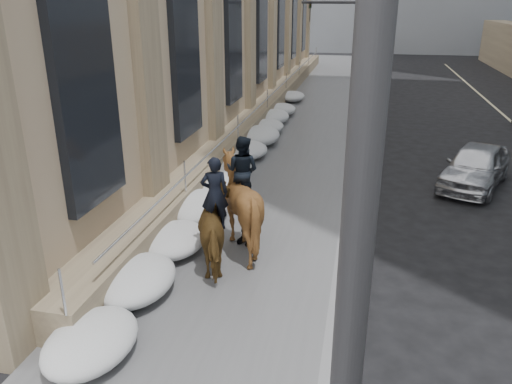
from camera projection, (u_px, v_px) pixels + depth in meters
The scene contains 12 objects.
ground at pixel (205, 307), 10.28m from camera, with size 140.00×140.00×0.00m, color black.
sidewalk at pixel (283, 161), 19.38m from camera, with size 5.00×80.00×0.12m, color #525254.
curb at pixel (351, 166), 18.87m from camera, with size 0.24×80.00×0.12m, color slate.
streetlight_near at pixel (324, 271), 2.62m from camera, with size 1.71×0.24×8.00m.
streetlight_mid at pixel (365, 34), 20.87m from camera, with size 1.71×0.24×8.00m.
streetlight_far at pixel (368, 18), 39.11m from camera, with size 1.71×0.24×8.00m.
traffic_signal at pixel (354, 36), 28.50m from camera, with size 4.10×0.22×6.00m.
snow_bank at pixel (235, 163), 17.79m from camera, with size 1.70×18.10×0.76m.
mounted_horse_left at pixel (220, 226), 11.34m from camera, with size 1.70×2.34×2.57m.
mounted_horse_right at pixel (240, 201), 12.14m from camera, with size 2.26×2.44×2.81m.
pedestrian at pixel (246, 211), 12.44m from camera, with size 1.02×0.42×1.74m, color black.
car_silver at pixel (476, 166), 16.72m from camera, with size 1.69×4.20×1.43m, color #AFB1B7.
Camera 1 is at (2.88, -8.32, 5.91)m, focal length 35.00 mm.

